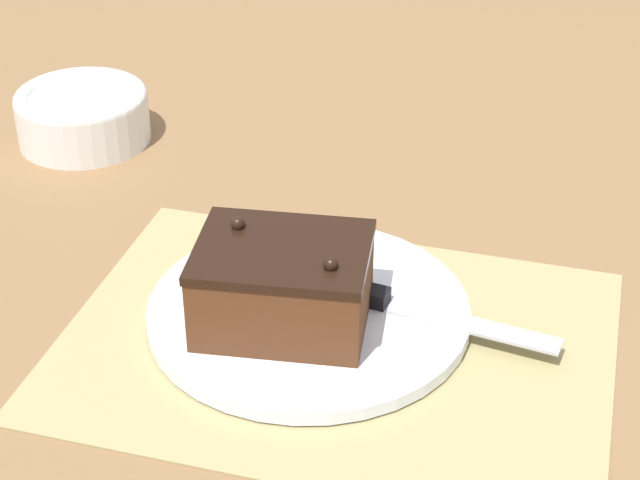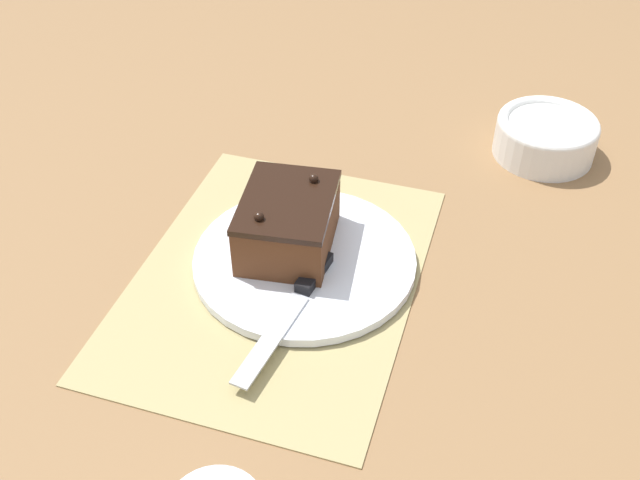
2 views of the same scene
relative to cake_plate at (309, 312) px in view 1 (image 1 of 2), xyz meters
The scene contains 6 objects.
ground_plane 0.04m from the cake_plate, 140.22° to the left, with size 3.00×3.00×0.00m, color olive.
placemat_woven 0.04m from the cake_plate, 140.22° to the left, with size 0.46×0.34×0.00m, color tan.
cake_plate is the anchor object (origin of this frame).
chocolate_cake 0.05m from the cake_plate, 60.43° to the left, with size 0.16×0.13×0.08m.
serving_knife 0.07m from the cake_plate, 166.20° to the right, with size 0.22×0.05×0.01m.
small_bowl 0.44m from the cake_plate, 37.78° to the right, with size 0.15×0.15×0.06m.
Camera 1 is at (-0.18, 0.70, 0.56)m, focal length 60.00 mm.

